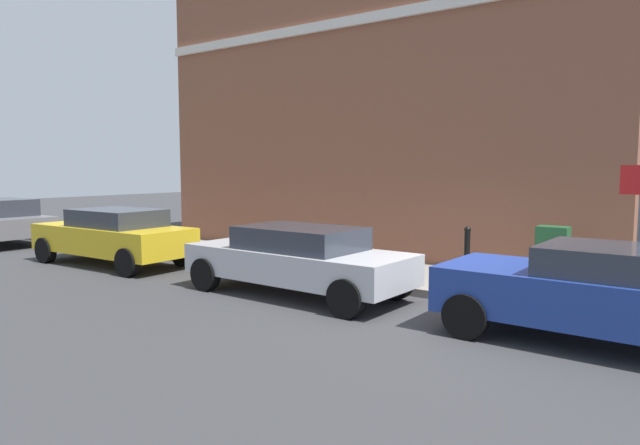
{
  "coord_description": "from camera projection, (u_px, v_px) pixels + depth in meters",
  "views": [
    {
      "loc": [
        -8.73,
        -3.31,
        2.38
      ],
      "look_at": [
        1.06,
        3.72,
        1.2
      ],
      "focal_mm": 31.45,
      "sensor_mm": 36.0,
      "label": 1
    }
  ],
  "objects": [
    {
      "name": "car_yellow",
      "position": [
        113.0,
        235.0,
        13.72
      ],
      "size": [
        1.9,
        4.39,
        1.38
      ],
      "rotation": [
        0.0,
        0.0,
        1.6
      ],
      "color": "gold",
      "rests_on": "ground"
    },
    {
      "name": "car_silver",
      "position": [
        298.0,
        258.0,
        10.44
      ],
      "size": [
        1.9,
        4.47,
        1.29
      ],
      "rotation": [
        0.0,
        0.0,
        1.54
      ],
      "color": "#B7B7BC",
      "rests_on": "ground"
    },
    {
      "name": "corner_building",
      "position": [
        405.0,
        83.0,
        16.31
      ],
      "size": [
        6.16,
        12.74,
        9.71
      ],
      "color": "brown",
      "rests_on": "ground"
    },
    {
      "name": "bollard_near_cabinet",
      "position": [
        467.0,
        250.0,
        11.47
      ],
      "size": [
        0.14,
        0.14,
        1.04
      ],
      "color": "black",
      "rests_on": "sidewalk"
    },
    {
      "name": "ground",
      "position": [
        466.0,
        313.0,
        9.21
      ],
      "size": [
        80.0,
        80.0,
        0.0
      ],
      "primitive_type": "plane",
      "color": "#38383A"
    },
    {
      "name": "sidewalk",
      "position": [
        266.0,
        259.0,
        14.21
      ],
      "size": [
        2.64,
        30.0,
        0.15
      ],
      "primitive_type": "cube",
      "color": "gray",
      "rests_on": "ground"
    },
    {
      "name": "car_blue",
      "position": [
        611.0,
        293.0,
        7.41
      ],
      "size": [
        1.92,
        4.39,
        1.35
      ],
      "rotation": [
        0.0,
        0.0,
        1.55
      ],
      "color": "navy",
      "rests_on": "ground"
    },
    {
      "name": "utility_cabinet",
      "position": [
        552.0,
        259.0,
        10.41
      ],
      "size": [
        0.46,
        0.61,
        1.15
      ],
      "color": "#1E4C28",
      "rests_on": "sidewalk"
    }
  ]
}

